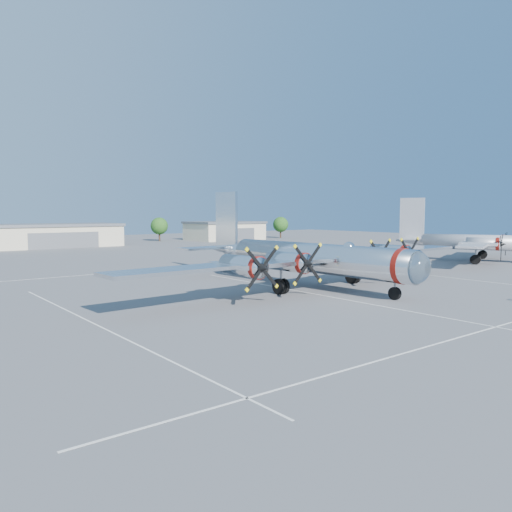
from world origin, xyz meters
TOP-DOWN VIEW (x-y plane):
  - ground at (0.00, 0.00)m, footprint 260.00×260.00m
  - parking_lines at (0.00, -1.75)m, footprint 60.00×50.08m
  - hangar_center at (0.00, 81.96)m, footprint 28.60×14.60m
  - hangar_east at (48.00, 81.96)m, footprint 20.60×14.60m
  - tree_east at (30.00, 88.00)m, footprint 4.80×4.80m
  - tree_far_east at (68.00, 80.00)m, footprint 4.80×4.80m
  - main_bomber_b29 at (2.92, 0.48)m, footprint 49.96×35.48m
  - twin_engine_east at (43.98, 4.11)m, footprint 39.93×34.78m

SIDE VIEW (x-z plane):
  - ground at x=0.00m, z-range 0.00..0.00m
  - main_bomber_b29 at x=2.92m, z-range -5.35..5.35m
  - twin_engine_east at x=43.98m, z-range -5.29..5.29m
  - parking_lines at x=0.00m, z-range 0.00..0.01m
  - hangar_center at x=0.00m, z-range 0.01..5.41m
  - hangar_east at x=48.00m, z-range 0.01..5.41m
  - tree_east at x=30.00m, z-range 0.90..7.54m
  - tree_far_east at x=68.00m, z-range 0.90..7.54m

